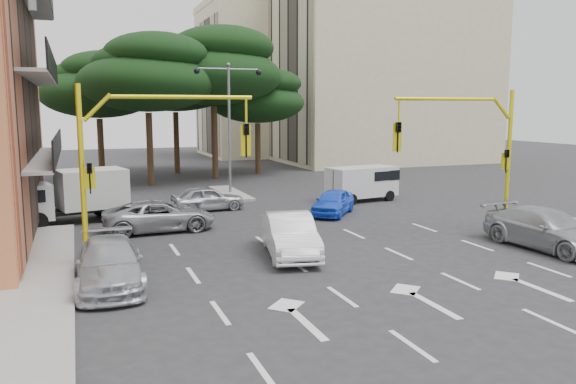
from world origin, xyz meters
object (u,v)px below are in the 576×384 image
car_silver_parked (547,229)px  van_white (362,184)px  signal_mast_left (139,149)px  car_blue_compact (333,202)px  signal_mast_right (475,141)px  car_white_hatch (290,235)px  car_silver_cross_a (160,216)px  street_lamp_center (229,105)px  box_truck_a (72,197)px  car_silver_wagon (109,263)px  car_silver_cross_b (207,198)px

car_silver_parked → van_white: size_ratio=1.29×
signal_mast_left → car_silver_parked: (14.40, -3.30, -3.14)m
car_blue_compact → car_silver_parked: (4.55, -9.06, 0.11)m
car_blue_compact → car_silver_parked: size_ratio=0.72×
signal_mast_right → signal_mast_left: (-13.61, 0.00, 0.00)m
car_white_hatch → car_silver_cross_a: bearing=134.9°
car_silver_parked → street_lamp_center: bearing=109.2°
signal_mast_right → box_truck_a: size_ratio=1.22×
car_silver_wagon → car_silver_cross_b: car_silver_wagon is taller
signal_mast_right → car_silver_cross_b: size_ratio=1.60×
car_blue_compact → van_white: (3.34, 3.25, 0.36)m
signal_mast_left → box_truck_a: size_ratio=1.22×
car_silver_wagon → signal_mast_left: bearing=62.7°
signal_mast_right → car_blue_compact: 7.61m
car_white_hatch → car_blue_compact: bearing=65.6°
street_lamp_center → car_silver_parked: size_ratio=1.52×
car_silver_wagon → box_truck_a: box_truck_a is taller
box_truck_a → signal_mast_right: bearing=-131.1°
car_silver_wagon → car_silver_cross_b: size_ratio=1.25×
car_white_hatch → car_silver_wagon: 6.39m
car_silver_cross_b → car_silver_parked: (10.12, -12.41, 0.10)m
signal_mast_right → car_silver_cross_a: 13.69m
car_white_hatch → street_lamp_center: bearing=95.1°
signal_mast_right → car_silver_cross_b: (-9.32, 9.11, -3.25)m
street_lamp_center → box_truck_a: street_lamp_center is taller
signal_mast_right → car_silver_parked: 4.62m
street_lamp_center → car_silver_wagon: (-8.00, -16.14, -4.75)m
car_silver_parked → box_truck_a: (-16.60, 11.57, 0.47)m
street_lamp_center → car_silver_cross_a: (-5.52, -9.00, -4.77)m
signal_mast_left → car_white_hatch: 6.00m
car_silver_cross_a → van_white: bearing=-73.1°
car_white_hatch → car_silver_cross_b: (-0.76, 9.90, -0.11)m
street_lamp_center → van_white: (6.40, -5.00, -4.43)m
car_white_hatch → car_silver_cross_b: 9.93m
street_lamp_center → car_white_hatch: street_lamp_center is taller
car_silver_wagon → car_silver_parked: size_ratio=0.91×
signal_mast_right → car_silver_cross_a: size_ratio=1.26×
car_blue_compact → box_truck_a: 12.33m
signal_mast_left → box_truck_a: bearing=104.9°
car_blue_compact → van_white: van_white is taller
signal_mast_left → car_blue_compact: (9.86, 5.76, -3.25)m
signal_mast_left → car_blue_compact: bearing=30.3°
car_silver_cross_a → car_silver_parked: car_silver_parked is taller
car_silver_wagon → car_silver_cross_b: bearing=66.0°
signal_mast_left → car_silver_wagon: signal_mast_left is taller
car_silver_wagon → van_white: bearing=39.8°
signal_mast_left → car_silver_parked: 15.11m
car_silver_cross_b → box_truck_a: box_truck_a is taller
signal_mast_left → box_truck_a: (-2.20, 8.28, -2.67)m
car_blue_compact → car_silver_wagon: (-11.05, -7.89, 0.05)m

